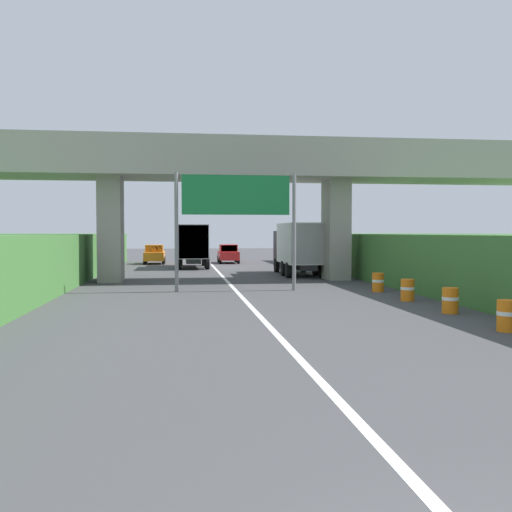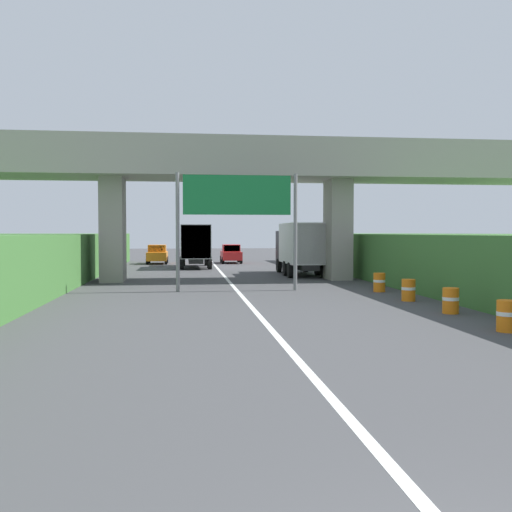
% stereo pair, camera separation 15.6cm
% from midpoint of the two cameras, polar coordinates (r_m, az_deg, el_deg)
% --- Properties ---
extents(lane_centre_stripe, '(0.20, 89.19, 0.01)m').
position_cam_midpoint_polar(lane_centre_stripe, '(28.24, -1.71, -3.42)').
color(lane_centre_stripe, white).
rests_on(lane_centre_stripe, ground).
extents(overpass_bridge, '(40.00, 4.80, 8.19)m').
position_cam_midpoint_polar(overpass_bridge, '(34.40, -2.65, 7.98)').
color(overpass_bridge, '#9E998E').
rests_on(overpass_bridge, ground).
extents(overhead_highway_sign, '(5.88, 0.18, 5.69)m').
position_cam_midpoint_polar(overhead_highway_sign, '(28.02, -1.70, 5.19)').
color(overhead_highway_sign, slate).
rests_on(overhead_highway_sign, ground).
extents(truck_black, '(2.44, 7.30, 3.44)m').
position_cam_midpoint_polar(truck_black, '(38.70, 4.47, 0.99)').
color(truck_black, black).
rests_on(truck_black, ground).
extents(truck_silver, '(2.44, 7.30, 3.44)m').
position_cam_midpoint_polar(truck_silver, '(46.86, -5.89, 1.21)').
color(truck_silver, black).
rests_on(truck_silver, ground).
extents(car_orange, '(1.86, 4.10, 1.72)m').
position_cam_midpoint_polar(car_orange, '(53.17, -9.59, 0.16)').
color(car_orange, orange).
rests_on(car_orange, ground).
extents(car_red, '(1.86, 4.10, 1.72)m').
position_cam_midpoint_polar(car_red, '(53.65, -2.39, 0.21)').
color(car_red, red).
rests_on(car_red, ground).
extents(construction_barrel_2, '(0.57, 0.57, 0.90)m').
position_cam_midpoint_polar(construction_barrel_2, '(18.11, 23.64, -5.40)').
color(construction_barrel_2, orange).
rests_on(construction_barrel_2, ground).
extents(construction_barrel_3, '(0.57, 0.57, 0.90)m').
position_cam_midpoint_polar(construction_barrel_3, '(21.43, 18.78, -4.15)').
color(construction_barrel_3, orange).
rests_on(construction_barrel_3, ground).
extents(construction_barrel_4, '(0.57, 0.57, 0.90)m').
position_cam_midpoint_polar(construction_barrel_4, '(24.81, 14.93, -3.24)').
color(construction_barrel_4, orange).
rests_on(construction_barrel_4, ground).
extents(construction_barrel_5, '(0.57, 0.57, 0.90)m').
position_cam_midpoint_polar(construction_barrel_5, '(28.31, 12.18, -2.53)').
color(construction_barrel_5, orange).
rests_on(construction_barrel_5, ground).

